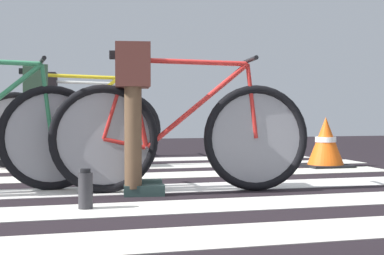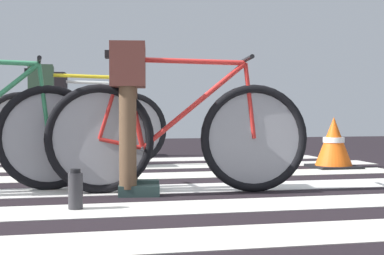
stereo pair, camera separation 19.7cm
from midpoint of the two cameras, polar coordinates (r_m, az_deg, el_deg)
name	(u,v)px [view 2 (the right image)]	position (r m, az deg, el deg)	size (l,w,h in m)	color
ground	(118,196)	(3.75, -5.95, -6.78)	(18.00, 14.00, 0.02)	black
crosswalk_markings	(113,190)	(3.92, -6.48, -6.24)	(5.46, 4.99, 0.00)	silver
bicycle_1_of_4	(177,135)	(3.76, -0.06, -0.70)	(1.73, 0.52, 0.93)	black
cyclist_1_of_4	(129,97)	(3.75, -4.81, 3.06)	(0.36, 0.44, 0.98)	brown
bicycle_3_of_4	(76,127)	(5.51, -10.53, 0.06)	(1.74, 0.52, 0.93)	black
cyclist_3_of_4	(42,102)	(5.51, -13.78, 2.50)	(0.31, 0.41, 0.96)	beige
bicycle_4_of_4	(84,124)	(6.74, -9.92, 0.38)	(1.74, 0.52, 0.93)	black
cyclist_4_of_4	(57,103)	(6.76, -12.56, 2.44)	(0.34, 0.43, 0.97)	tan
water_bottle	(76,190)	(3.20, -9.83, -6.17)	(0.08, 0.08, 0.23)	#2F2E32
traffic_cone	(334,144)	(5.57, 14.94, -1.57)	(0.42, 0.42, 0.48)	black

